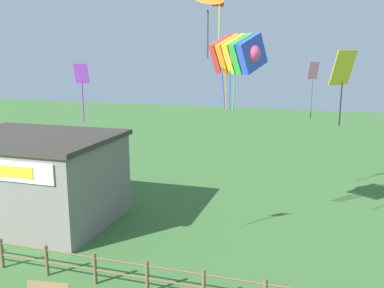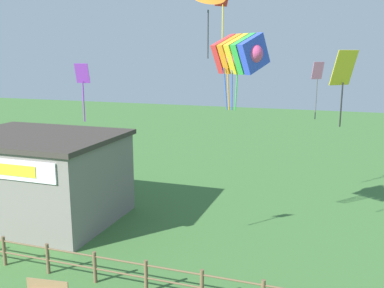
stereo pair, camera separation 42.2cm
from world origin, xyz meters
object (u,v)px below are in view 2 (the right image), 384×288
Objects in this scene: kite_red_diamond at (223,4)px; kite_rainbow_parafoil at (240,54)px; seaside_building at (38,177)px; kite_yellow_diamond at (343,74)px; kite_pink_diamond at (317,80)px; kite_purple_streamer at (83,83)px.

kite_rainbow_parafoil is at bearing -53.71° from kite_red_diamond.
kite_red_diamond reaches higher than seaside_building.
kite_red_diamond is 7.86m from kite_yellow_diamond.
kite_red_diamond is (-1.25, 1.70, 2.26)m from kite_rainbow_parafoil.
kite_pink_diamond is (3.04, 4.69, -1.29)m from kite_rainbow_parafoil.
kite_yellow_diamond is at bearing -41.50° from kite_red_diamond.
kite_pink_diamond is 12.37m from kite_purple_streamer.
kite_red_diamond is 6.32m from kite_pink_diamond.
kite_purple_streamer is at bearing -35.31° from seaside_building.
kite_rainbow_parafoil is (9.98, 1.22, 6.09)m from seaside_building.
seaside_building is at bearing 172.31° from kite_yellow_diamond.
kite_rainbow_parafoil is 3.09m from kite_red_diamond.
kite_purple_streamer is (-3.39, -6.71, -3.29)m from kite_red_diamond.
kite_red_diamond is at bearing 138.50° from kite_yellow_diamond.
kite_pink_diamond is at bearing 24.43° from seaside_building.
kite_red_diamond is at bearing -145.08° from kite_pink_diamond.
kite_red_diamond is 1.10× the size of kite_yellow_diamond.
kite_rainbow_parafoil is 6.90m from kite_purple_streamer.
kite_red_diamond is 8.20m from kite_purple_streamer.
kite_purple_streamer is (5.35, -3.79, 5.06)m from seaside_building.
seaside_building is at bearing -155.57° from kite_pink_diamond.
kite_yellow_diamond reaches higher than kite_purple_streamer.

